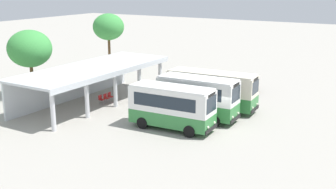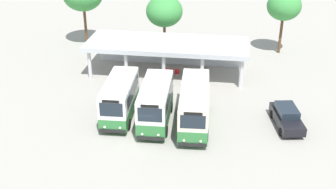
% 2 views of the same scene
% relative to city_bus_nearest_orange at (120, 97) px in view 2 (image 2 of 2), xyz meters
% --- Properties ---
extents(ground_plane, '(180.00, 180.00, 0.00)m').
position_rel_city_bus_nearest_orange_xyz_m(ground_plane, '(2.35, -2.76, -1.83)').
color(ground_plane, '#A39E93').
extents(city_bus_nearest_orange, '(2.54, 6.60, 3.32)m').
position_rel_city_bus_nearest_orange_xyz_m(city_bus_nearest_orange, '(0.00, 0.00, 0.00)').
color(city_bus_nearest_orange, black).
rests_on(city_bus_nearest_orange, ground).
extents(city_bus_second_in_row, '(2.54, 6.65, 3.46)m').
position_rel_city_bus_nearest_orange_xyz_m(city_bus_second_in_row, '(3.12, -0.57, 0.07)').
color(city_bus_second_in_row, black).
rests_on(city_bus_second_in_row, ground).
extents(city_bus_middle_cream, '(2.68, 8.00, 3.33)m').
position_rel_city_bus_nearest_orange_xyz_m(city_bus_middle_cream, '(6.23, -0.33, 0.01)').
color(city_bus_middle_cream, black).
rests_on(city_bus_middle_cream, ground).
extents(parked_car_flank, '(2.53, 4.82, 1.62)m').
position_rel_city_bus_nearest_orange_xyz_m(parked_car_flank, '(13.68, 0.52, -1.00)').
color(parked_car_flank, black).
rests_on(parked_car_flank, ground).
extents(terminal_canopy, '(16.32, 5.93, 3.40)m').
position_rel_city_bus_nearest_orange_xyz_m(terminal_canopy, '(2.53, 10.39, 0.82)').
color(terminal_canopy, silver).
rests_on(terminal_canopy, ground).
extents(waiting_chair_end_by_column, '(0.45, 0.45, 0.86)m').
position_rel_city_bus_nearest_orange_xyz_m(waiting_chair_end_by_column, '(2.42, 8.93, -1.31)').
color(waiting_chair_end_by_column, slate).
rests_on(waiting_chair_end_by_column, ground).
extents(waiting_chair_second_from_end, '(0.45, 0.45, 0.86)m').
position_rel_city_bus_nearest_orange_xyz_m(waiting_chair_second_from_end, '(3.03, 8.86, -1.31)').
color(waiting_chair_second_from_end, slate).
rests_on(waiting_chair_second_from_end, ground).
extents(waiting_chair_middle_seat, '(0.45, 0.45, 0.86)m').
position_rel_city_bus_nearest_orange_xyz_m(waiting_chair_middle_seat, '(3.64, 8.86, -1.31)').
color(waiting_chair_middle_seat, slate).
rests_on(waiting_chair_middle_seat, ground).
extents(roadside_tree_behind_canopy, '(4.19, 4.19, 6.48)m').
position_rel_city_bus_nearest_orange_xyz_m(roadside_tree_behind_canopy, '(1.21, 16.45, 2.85)').
color(roadside_tree_behind_canopy, brown).
rests_on(roadside_tree_behind_canopy, ground).
extents(roadside_tree_east_of_canopy, '(3.81, 3.81, 7.15)m').
position_rel_city_bus_nearest_orange_xyz_m(roadside_tree_east_of_canopy, '(14.54, 17.58, 3.67)').
color(roadside_tree_east_of_canopy, brown).
rests_on(roadside_tree_east_of_canopy, ground).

